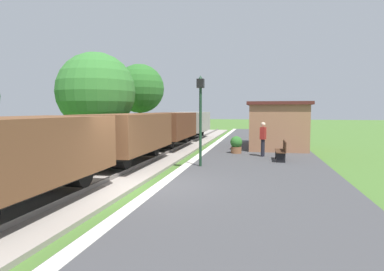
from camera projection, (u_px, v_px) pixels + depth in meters
name	position (u px, v px, depth m)	size (l,w,h in m)	color
ground_plane	(147.00, 193.00, 9.87)	(160.00, 160.00, 0.00)	#47702D
platform_slab	(252.00, 194.00, 9.19)	(6.00, 60.00, 0.25)	#424244
platform_edge_stripe	(160.00, 185.00, 9.77)	(0.36, 60.00, 0.01)	silver
track_ballast	(78.00, 187.00, 10.37)	(3.80, 60.00, 0.12)	#9E9389
rail_near	(98.00, 184.00, 10.21)	(0.07, 60.00, 0.14)	slate
rail_far	(58.00, 182.00, 10.51)	(0.07, 60.00, 0.14)	slate
freight_train	(152.00, 131.00, 17.43)	(2.50, 26.00, 2.12)	brown
station_hut	(277.00, 125.00, 19.80)	(3.50, 5.80, 2.78)	#9E6B4C
bench_near_hut	(282.00, 150.00, 14.53)	(0.42, 1.50, 0.91)	#422819
bench_down_platform	(273.00, 133.00, 25.03)	(0.42, 1.50, 0.91)	#422819
person_waiting	(263.00, 138.00, 15.81)	(0.33, 0.43, 1.71)	black
potted_planter	(236.00, 144.00, 17.02)	(0.64, 0.64, 0.92)	brown
lamp_post_near	(201.00, 104.00, 12.93)	(0.28, 0.28, 3.70)	#193823
tree_trackside_far	(96.00, 92.00, 19.21)	(4.71, 4.71, 6.01)	#4C3823
tree_field_left	(140.00, 89.00, 25.94)	(3.96, 3.96, 6.28)	#4C3823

